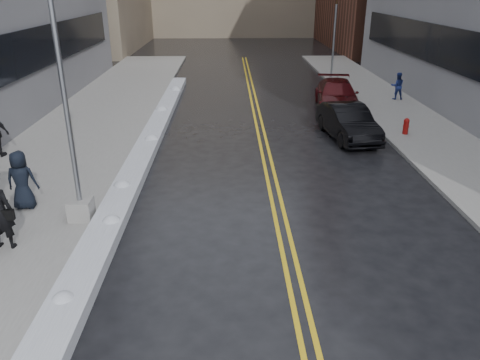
{
  "coord_description": "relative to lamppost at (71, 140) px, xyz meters",
  "views": [
    {
      "loc": [
        0.99,
        -10.21,
        6.45
      ],
      "look_at": [
        1.29,
        2.03,
        1.3
      ],
      "focal_mm": 35.0,
      "sensor_mm": 36.0,
      "label": 1
    }
  ],
  "objects": [
    {
      "name": "snow_ridge",
      "position": [
        0.85,
        6.0,
        -2.36
      ],
      "size": [
        0.9,
        30.0,
        0.34
      ],
      "primitive_type": "cube",
      "color": "silver",
      "rests_on": "ground"
    },
    {
      "name": "sidewalk_east",
      "position": [
        13.3,
        8.0,
        -2.46
      ],
      "size": [
        4.0,
        50.0,
        0.15
      ],
      "primitive_type": "cube",
      "color": "gray",
      "rests_on": "ground"
    },
    {
      "name": "fire_hydrant",
      "position": [
        12.3,
        8.0,
        -1.98
      ],
      "size": [
        0.26,
        0.26,
        0.73
      ],
      "color": "maroon",
      "rests_on": "sidewalk_east"
    },
    {
      "name": "car_black",
      "position": [
        9.6,
        7.88,
        -1.78
      ],
      "size": [
        2.17,
        4.75,
        1.51
      ],
      "primitive_type": "imported",
      "rotation": [
        0.0,
        0.0,
        0.13
      ],
      "color": "black",
      "rests_on": "ground"
    },
    {
      "name": "car_maroon",
      "position": [
        10.25,
        13.16,
        -1.76
      ],
      "size": [
        2.78,
        5.58,
        1.56
      ],
      "primitive_type": "imported",
      "rotation": [
        0.0,
        0.0,
        -0.12
      ],
      "color": "#420A0D",
      "rests_on": "ground"
    },
    {
      "name": "sidewalk_west",
      "position": [
        -2.45,
        8.0,
        -2.46
      ],
      "size": [
        5.5,
        50.0,
        0.15
      ],
      "primitive_type": "cube",
      "color": "gray",
      "rests_on": "ground"
    },
    {
      "name": "ground",
      "position": [
        3.3,
        -2.0,
        -2.53
      ],
      "size": [
        160.0,
        160.0,
        0.0
      ],
      "primitive_type": "plane",
      "color": "black",
      "rests_on": "ground"
    },
    {
      "name": "lane_line_right",
      "position": [
        5.95,
        8.0,
        -2.53
      ],
      "size": [
        0.12,
        50.0,
        0.01
      ],
      "primitive_type": "cube",
      "color": "gold",
      "rests_on": "ground"
    },
    {
      "name": "pedestrian_c",
      "position": [
        -1.9,
        0.75,
        -1.48
      ],
      "size": [
        0.9,
        0.6,
        1.81
      ],
      "primitive_type": "imported",
      "rotation": [
        0.0,
        0.0,
        3.16
      ],
      "color": "black",
      "rests_on": "sidewalk_west"
    },
    {
      "name": "traffic_signal",
      "position": [
        11.8,
        22.0,
        0.87
      ],
      "size": [
        0.16,
        0.2,
        6.0
      ],
      "color": "gray",
      "rests_on": "sidewalk_east"
    },
    {
      "name": "lamppost",
      "position": [
        0.0,
        0.0,
        0.0
      ],
      "size": [
        0.65,
        0.65,
        7.62
      ],
      "color": "gray",
      "rests_on": "sidewalk_west"
    },
    {
      "name": "lane_line_left",
      "position": [
        5.65,
        8.0,
        -2.53
      ],
      "size": [
        0.12,
        50.0,
        0.01
      ],
      "primitive_type": "cube",
      "color": "gold",
      "rests_on": "ground"
    },
    {
      "name": "pedestrian_east",
      "position": [
        14.18,
        14.88,
        -1.6
      ],
      "size": [
        0.8,
        0.64,
        1.56
      ],
      "primitive_type": "imported",
      "rotation": [
        0.0,
        0.0,
        3.07
      ],
      "color": "navy",
      "rests_on": "sidewalk_east"
    }
  ]
}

